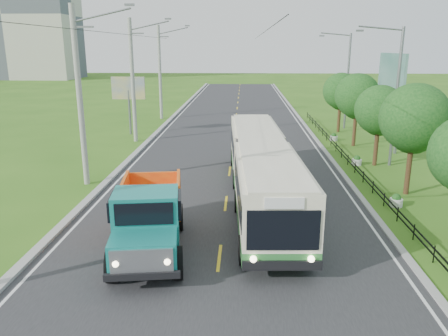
# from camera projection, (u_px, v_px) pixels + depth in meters

# --- Properties ---
(ground) EXTENTS (240.00, 240.00, 0.00)m
(ground) POSITION_uv_depth(u_px,v_px,m) (219.00, 258.00, 16.65)
(ground) COLOR #326317
(ground) RESTS_ON ground
(road) EXTENTS (14.00, 120.00, 0.02)m
(road) POSITION_uv_depth(u_px,v_px,m) (233.00, 144.00, 35.89)
(road) COLOR #28282B
(road) RESTS_ON ground
(curb_left) EXTENTS (0.40, 120.00, 0.15)m
(curb_left) POSITION_uv_depth(u_px,v_px,m) (146.00, 143.00, 36.19)
(curb_left) COLOR #9E9E99
(curb_left) RESTS_ON ground
(curb_right) EXTENTS (0.30, 120.00, 0.10)m
(curb_right) POSITION_uv_depth(u_px,v_px,m) (320.00, 145.00, 35.57)
(curb_right) COLOR #9E9E99
(curb_right) RESTS_ON ground
(edge_line_left) EXTENTS (0.12, 120.00, 0.00)m
(edge_line_left) POSITION_uv_depth(u_px,v_px,m) (153.00, 144.00, 36.18)
(edge_line_left) COLOR silver
(edge_line_left) RESTS_ON road
(edge_line_right) EXTENTS (0.12, 120.00, 0.00)m
(edge_line_right) POSITION_uv_depth(u_px,v_px,m) (314.00, 145.00, 35.60)
(edge_line_right) COLOR silver
(edge_line_right) RESTS_ON road
(centre_dash) EXTENTS (0.12, 2.20, 0.00)m
(centre_dash) POSITION_uv_depth(u_px,v_px,m) (219.00, 257.00, 16.65)
(centre_dash) COLOR yellow
(centre_dash) RESTS_ON road
(railing_right) EXTENTS (0.04, 40.00, 0.60)m
(railing_right) POSITION_uv_depth(u_px,v_px,m) (348.00, 161.00, 29.69)
(railing_right) COLOR black
(railing_right) RESTS_ON ground
(pole_near) EXTENTS (3.51, 0.32, 10.00)m
(pole_near) POSITION_uv_depth(u_px,v_px,m) (80.00, 97.00, 24.30)
(pole_near) COLOR gray
(pole_near) RESTS_ON ground
(pole_mid) EXTENTS (3.51, 0.32, 10.00)m
(pole_mid) POSITION_uv_depth(u_px,v_px,m) (133.00, 80.00, 35.85)
(pole_mid) COLOR gray
(pole_mid) RESTS_ON ground
(pole_far) EXTENTS (3.51, 0.32, 10.00)m
(pole_far) POSITION_uv_depth(u_px,v_px,m) (160.00, 72.00, 47.40)
(pole_far) COLOR gray
(pole_far) RESTS_ON ground
(tree_third) EXTENTS (3.60, 3.62, 6.00)m
(tree_third) POSITION_uv_depth(u_px,v_px,m) (414.00, 121.00, 22.98)
(tree_third) COLOR #382314
(tree_third) RESTS_ON ground
(tree_fourth) EXTENTS (3.24, 3.31, 5.40)m
(tree_fourth) POSITION_uv_depth(u_px,v_px,m) (380.00, 112.00, 28.86)
(tree_fourth) COLOR #382314
(tree_fourth) RESTS_ON ground
(tree_fifth) EXTENTS (3.48, 3.52, 5.80)m
(tree_fifth) POSITION_uv_depth(u_px,v_px,m) (357.00, 98.00, 34.56)
(tree_fifth) COLOR #382314
(tree_fifth) RESTS_ON ground
(tree_back) EXTENTS (3.30, 3.36, 5.50)m
(tree_back) POSITION_uv_depth(u_px,v_px,m) (341.00, 93.00, 40.39)
(tree_back) COLOR #382314
(tree_back) RESTS_ON ground
(streetlight_mid) EXTENTS (3.02, 0.20, 9.07)m
(streetlight_mid) POSITION_uv_depth(u_px,v_px,m) (394.00, 93.00, 28.34)
(streetlight_mid) COLOR slate
(streetlight_mid) RESTS_ON ground
(streetlight_far) EXTENTS (3.02, 0.20, 9.07)m
(streetlight_far) POSITION_uv_depth(u_px,v_px,m) (346.00, 78.00, 41.81)
(streetlight_far) COLOR slate
(streetlight_far) RESTS_ON ground
(planter_near) EXTENTS (0.64, 0.64, 0.67)m
(planter_near) POSITION_uv_depth(u_px,v_px,m) (396.00, 201.00, 21.97)
(planter_near) COLOR silver
(planter_near) RESTS_ON ground
(planter_mid) EXTENTS (0.64, 0.64, 0.67)m
(planter_mid) POSITION_uv_depth(u_px,v_px,m) (357.00, 161.00, 29.67)
(planter_mid) COLOR silver
(planter_mid) RESTS_ON ground
(planter_far) EXTENTS (0.64, 0.64, 0.67)m
(planter_far) POSITION_uv_depth(u_px,v_px,m) (334.00, 137.00, 37.37)
(planter_far) COLOR silver
(planter_far) RESTS_ON ground
(billboard_left) EXTENTS (3.00, 0.20, 5.20)m
(billboard_left) POSITION_uv_depth(u_px,v_px,m) (128.00, 92.00, 39.12)
(billboard_left) COLOR slate
(billboard_left) RESTS_ON ground
(billboard_right) EXTENTS (0.24, 6.00, 7.30)m
(billboard_right) POSITION_uv_depth(u_px,v_px,m) (391.00, 79.00, 33.92)
(billboard_right) COLOR slate
(billboard_right) RESTS_ON ground
(apartment_near) EXTENTS (28.00, 14.00, 30.00)m
(apartment_near) POSITION_uv_depth(u_px,v_px,m) (16.00, 16.00, 106.43)
(apartment_near) COLOR #B7B2A3
(apartment_near) RESTS_ON ground
(bus) EXTENTS (3.53, 16.75, 3.21)m
(bus) POSITION_uv_depth(u_px,v_px,m) (261.00, 166.00, 22.24)
(bus) COLOR #317A36
(bus) RESTS_ON ground
(dump_truck) EXTENTS (3.34, 6.82, 2.75)m
(dump_truck) POSITION_uv_depth(u_px,v_px,m) (149.00, 213.00, 16.88)
(dump_truck) COLOR #157E77
(dump_truck) RESTS_ON ground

